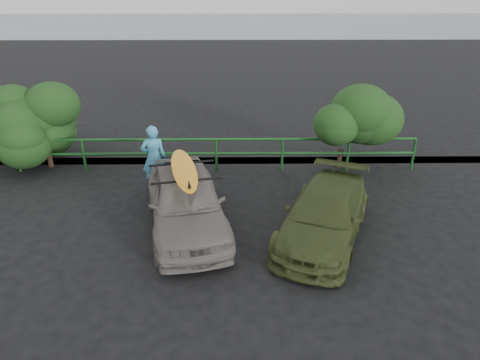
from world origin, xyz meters
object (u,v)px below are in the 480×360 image
object	(u,v)px
sedan	(186,201)
surfboard	(184,169)
guardrail	(183,155)
man	(154,158)
olive_vehicle	(325,214)

from	to	relation	value
sedan	surfboard	size ratio (longest dim) A/B	1.62
guardrail	sedan	bearing A→B (deg)	-82.60
surfboard	man	bearing A→B (deg)	104.42
guardrail	olive_vehicle	size ratio (longest dim) A/B	3.55
surfboard	sedan	bearing A→B (deg)	-12.22
sedan	man	size ratio (longest dim) A/B	2.26
olive_vehicle	man	world-z (taller)	man
guardrail	surfboard	size ratio (longest dim) A/B	5.51
guardrail	surfboard	xyz separation A→B (m)	(0.44, -3.42, 0.97)
sedan	man	bearing A→B (deg)	104.42
guardrail	sedan	size ratio (longest dim) A/B	3.39
surfboard	olive_vehicle	bearing A→B (deg)	-19.91
sedan	surfboard	xyz separation A→B (m)	(-0.00, 0.00, 0.79)
olive_vehicle	surfboard	bearing A→B (deg)	-164.68
sedan	olive_vehicle	bearing A→B (deg)	-19.91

